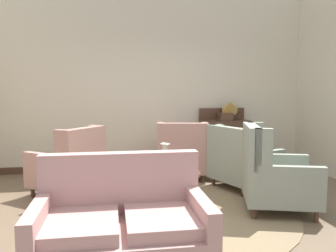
% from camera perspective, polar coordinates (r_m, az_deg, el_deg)
% --- Properties ---
extents(ground, '(8.53, 8.53, 0.00)m').
position_cam_1_polar(ground, '(4.13, 1.78, -15.34)').
color(ground, brown).
extents(wall_back, '(6.25, 0.08, 3.35)m').
position_cam_1_polar(wall_back, '(6.63, -3.16, 7.40)').
color(wall_back, beige).
rests_on(wall_back, ground).
extents(baseboard_back, '(6.09, 0.03, 0.12)m').
position_cam_1_polar(baseboard_back, '(6.73, -3.02, -6.46)').
color(baseboard_back, '#4C3323').
rests_on(baseboard_back, ground).
extents(area_rug, '(2.97, 2.97, 0.01)m').
position_cam_1_polar(area_rug, '(4.41, 0.96, -13.89)').
color(area_rug, '#847051').
rests_on(area_rug, ground).
extents(coffee_table, '(0.91, 0.91, 0.46)m').
position_cam_1_polar(coffee_table, '(4.51, -0.49, -8.46)').
color(coffee_table, '#4C3323').
rests_on(coffee_table, ground).
extents(porcelain_vase, '(0.17, 0.17, 0.38)m').
position_cam_1_polar(porcelain_vase, '(4.41, -0.47, -5.65)').
color(porcelain_vase, beige).
rests_on(porcelain_vase, coffee_table).
extents(settee, '(1.40, 0.87, 0.95)m').
position_cam_1_polar(settee, '(2.98, -7.51, -15.84)').
color(settee, tan).
rests_on(settee, ground).
extents(armchair_beside_settee, '(1.07, 1.08, 0.96)m').
position_cam_1_polar(armchair_beside_settee, '(5.44, 11.76, -5.74)').
color(armchair_beside_settee, gray).
rests_on(armchair_beside_settee, ground).
extents(armchair_far_left, '(1.14, 1.12, 0.99)m').
position_cam_1_polar(armchair_far_left, '(5.16, -15.63, -6.35)').
color(armchair_far_left, tan).
rests_on(armchair_far_left, ground).
extents(armchair_foreground_right, '(0.97, 1.03, 0.97)m').
position_cam_1_polar(armchair_foreground_right, '(5.94, 2.31, -4.60)').
color(armchair_foreground_right, tan).
rests_on(armchair_foreground_right, ground).
extents(armchair_near_sideboard, '(1.06, 1.06, 1.07)m').
position_cam_1_polar(armchair_near_sideboard, '(4.57, 16.59, -7.69)').
color(armchair_near_sideboard, gray).
rests_on(armchair_near_sideboard, ground).
extents(sideboard, '(0.90, 0.41, 1.15)m').
position_cam_1_polar(sideboard, '(6.73, 9.13, -2.50)').
color(sideboard, '#4C3323').
rests_on(sideboard, ground).
extents(gramophone, '(0.41, 0.46, 0.47)m').
position_cam_1_polar(gramophone, '(6.60, 9.82, 2.77)').
color(gramophone, '#4C3323').
rests_on(gramophone, sideboard).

